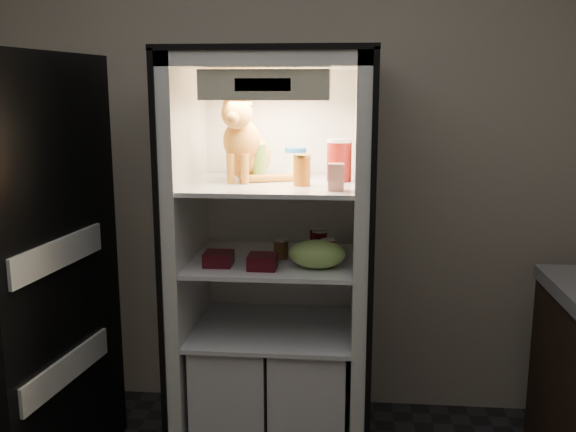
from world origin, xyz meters
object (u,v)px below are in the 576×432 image
Objects in this scene: condiment_jar at (281,248)px; parmesan_shaker at (259,163)px; cream_carton at (336,177)px; tabby_cat at (245,147)px; grape_bag at (317,254)px; salsa_jar at (302,170)px; pepper_jar at (339,160)px; soda_can_c at (328,253)px; berry_box_right at (262,262)px; berry_box_left at (219,259)px; soda_can_b at (320,245)px; soda_can_a at (317,242)px; refrigerator at (274,285)px; mayo_tub at (296,163)px.

parmesan_shaker is at bearing 161.34° from condiment_jar.
condiment_jar is at bearing 143.06° from cream_carton.
cream_carton is (0.42, -0.25, -0.10)m from tabby_cat.
tabby_cat is at bearing 149.35° from grape_bag.
pepper_jar is (0.16, 0.15, 0.03)m from salsa_jar.
soda_can_c is 0.98× the size of berry_box_right.
berry_box_left is at bearing -179.47° from grape_bag.
parmesan_shaker is 0.47m from berry_box_left.
parmesan_shaker is at bearing 100.58° from berry_box_right.
soda_can_b is 1.04× the size of berry_box_left.
soda_can_a reaches higher than berry_box_left.
soda_can_c is (-0.03, 0.08, -0.35)m from cream_carton.
refrigerator reaches higher than berry_box_right.
tabby_cat is at bearing 155.89° from parmesan_shaker.
parmesan_shaker is at bearing -172.83° from pepper_jar.
refrigerator reaches higher than mayo_tub.
soda_can_a is 0.17m from condiment_jar.
refrigerator is 7.69× the size of grape_bag.
parmesan_shaker reaches higher than berry_box_left.
grape_bag is (-0.08, 0.05, -0.34)m from cream_carton.
cream_carton is 0.64m from berry_box_left.
pepper_jar is 0.58m from berry_box_right.
salsa_jar is at bearing -130.23° from soda_can_b.
tabby_cat is at bearing -156.01° from mayo_tub.
tabby_cat reaches higher than condiment_jar.
grape_bag is 1.99× the size of berry_box_right.
berry_box_left is at bearing -132.32° from parmesan_shaker.
pepper_jar is 1.44× the size of soda_can_a.
berry_box_right is at bearing -9.01° from berry_box_left.
soda_can_b is (0.12, -0.14, -0.36)m from mayo_tub.
tabby_cat reaches higher than salsa_jar.
condiment_jar is at bearing -172.94° from soda_can_b.
cream_carton reaches higher than soda_can_c.
soda_can_b is at bearing 107.46° from soda_can_c.
condiment_jar is (0.17, -0.06, -0.46)m from tabby_cat.
berry_box_left is at bearing -155.33° from soda_can_a.
parmesan_shaker reaches higher than soda_can_b.
mayo_tub is at bearing 157.59° from pepper_jar.
parmesan_shaker is 1.40× the size of berry_box_left.
refrigerator is 11.07× the size of parmesan_shaker.
soda_can_a is 0.03m from soda_can_b.
condiment_jar is 0.18m from berry_box_right.
soda_can_c is (0.05, -0.16, -0.01)m from soda_can_a.
refrigerator is 15.32× the size of berry_box_right.
berry_box_right is (-0.23, -0.23, -0.04)m from soda_can_a.
tabby_cat is 0.26m from mayo_tub.
mayo_tub reaches higher than cream_carton.
soda_can_a reaches higher than soda_can_c.
salsa_jar is 0.55× the size of grape_bag.
parmesan_shaker is 1.20× the size of mayo_tub.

